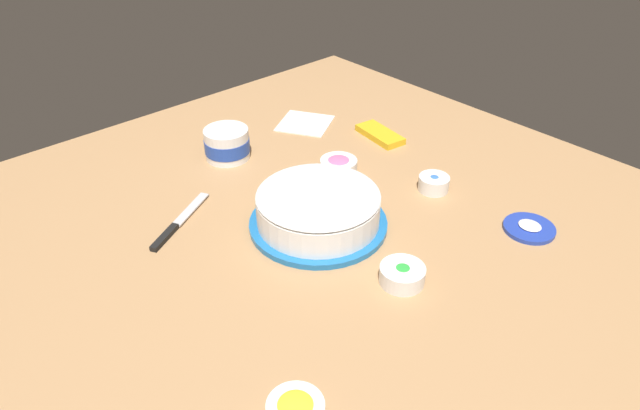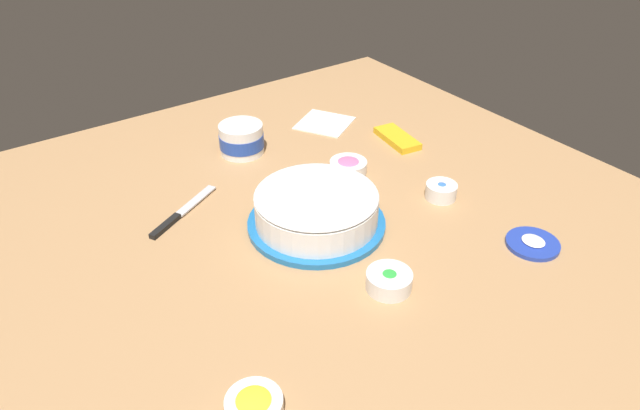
{
  "view_description": "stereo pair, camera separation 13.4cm",
  "coord_description": "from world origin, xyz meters",
  "px_view_note": "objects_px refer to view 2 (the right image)",
  "views": [
    {
      "loc": [
        0.83,
        -0.76,
        0.79
      ],
      "look_at": [
        0.01,
        -0.01,
        0.04
      ],
      "focal_mm": 32.4,
      "sensor_mm": 36.0,
      "label": 1
    },
    {
      "loc": [
        0.92,
        -0.66,
        0.79
      ],
      "look_at": [
        0.01,
        -0.01,
        0.04
      ],
      "focal_mm": 32.4,
      "sensor_mm": 36.0,
      "label": 2
    }
  ],
  "objects_px": {
    "frosted_cake": "(316,209)",
    "sprinkle_bowl_yellow": "(254,405)",
    "sprinkle_bowl_pink": "(348,166)",
    "sprinkle_bowl_blue": "(441,190)",
    "frosting_tub": "(241,138)",
    "spreading_knife": "(178,215)",
    "sprinkle_bowl_green": "(389,280)",
    "paper_napkin": "(325,123)",
    "candy_box_lower": "(397,138)",
    "frosting_tub_lid": "(533,243)"
  },
  "relations": [
    {
      "from": "frosted_cake",
      "to": "spreading_knife",
      "type": "relative_size",
      "value": 1.47
    },
    {
      "from": "frosted_cake",
      "to": "frosting_tub_lid",
      "type": "xyz_separation_m",
      "value": [
        0.34,
        0.35,
        -0.04
      ]
    },
    {
      "from": "sprinkle_bowl_yellow",
      "to": "sprinkle_bowl_blue",
      "type": "height_order",
      "value": "sprinkle_bowl_blue"
    },
    {
      "from": "frosting_tub",
      "to": "candy_box_lower",
      "type": "xyz_separation_m",
      "value": [
        0.2,
        0.4,
        -0.03
      ]
    },
    {
      "from": "sprinkle_bowl_blue",
      "to": "sprinkle_bowl_green",
      "type": "height_order",
      "value": "same"
    },
    {
      "from": "frosted_cake",
      "to": "spreading_knife",
      "type": "bearing_deg",
      "value": -131.21
    },
    {
      "from": "spreading_knife",
      "to": "sprinkle_bowl_blue",
      "type": "height_order",
      "value": "sprinkle_bowl_blue"
    },
    {
      "from": "frosted_cake",
      "to": "sprinkle_bowl_blue",
      "type": "distance_m",
      "value": 0.33
    },
    {
      "from": "frosting_tub",
      "to": "spreading_knife",
      "type": "relative_size",
      "value": 0.57
    },
    {
      "from": "frosted_cake",
      "to": "sprinkle_bowl_green",
      "type": "xyz_separation_m",
      "value": [
        0.26,
        -0.0,
        -0.03
      ]
    },
    {
      "from": "sprinkle_bowl_yellow",
      "to": "spreading_knife",
      "type": "bearing_deg",
      "value": 167.84
    },
    {
      "from": "candy_box_lower",
      "to": "sprinkle_bowl_pink",
      "type": "bearing_deg",
      "value": -66.79
    },
    {
      "from": "frosting_tub",
      "to": "spreading_knife",
      "type": "bearing_deg",
      "value": -55.4
    },
    {
      "from": "frosted_cake",
      "to": "sprinkle_bowl_green",
      "type": "distance_m",
      "value": 0.26
    },
    {
      "from": "frosted_cake",
      "to": "frosting_tub",
      "type": "xyz_separation_m",
      "value": [
        -0.41,
        0.03,
        -0.0
      ]
    },
    {
      "from": "frosting_tub",
      "to": "candy_box_lower",
      "type": "relative_size",
      "value": 0.8
    },
    {
      "from": "spreading_knife",
      "to": "sprinkle_bowl_pink",
      "type": "xyz_separation_m",
      "value": [
        0.07,
        0.45,
        0.01
      ]
    },
    {
      "from": "paper_napkin",
      "to": "frosting_tub",
      "type": "bearing_deg",
      "value": -87.26
    },
    {
      "from": "spreading_knife",
      "to": "paper_napkin",
      "type": "xyz_separation_m",
      "value": [
        -0.21,
        0.57,
        -0.0
      ]
    },
    {
      "from": "frosting_tub",
      "to": "sprinkle_bowl_blue",
      "type": "height_order",
      "value": "frosting_tub"
    },
    {
      "from": "spreading_knife",
      "to": "sprinkle_bowl_green",
      "type": "height_order",
      "value": "sprinkle_bowl_green"
    },
    {
      "from": "sprinkle_bowl_pink",
      "to": "sprinkle_bowl_green",
      "type": "distance_m",
      "value": 0.46
    },
    {
      "from": "spreading_knife",
      "to": "sprinkle_bowl_pink",
      "type": "relative_size",
      "value": 2.19
    },
    {
      "from": "frosting_tub_lid",
      "to": "sprinkle_bowl_green",
      "type": "xyz_separation_m",
      "value": [
        -0.08,
        -0.35,
        0.01
      ]
    },
    {
      "from": "frosting_tub",
      "to": "paper_napkin",
      "type": "xyz_separation_m",
      "value": [
        -0.01,
        0.29,
        -0.04
      ]
    },
    {
      "from": "frosted_cake",
      "to": "candy_box_lower",
      "type": "xyz_separation_m",
      "value": [
        -0.21,
        0.43,
        -0.04
      ]
    },
    {
      "from": "frosting_tub_lid",
      "to": "spreading_knife",
      "type": "relative_size",
      "value": 0.54
    },
    {
      "from": "frosting_tub",
      "to": "sprinkle_bowl_pink",
      "type": "bearing_deg",
      "value": 33.94
    },
    {
      "from": "candy_box_lower",
      "to": "paper_napkin",
      "type": "xyz_separation_m",
      "value": [
        -0.22,
        -0.1,
        -0.01
      ]
    },
    {
      "from": "frosting_tub_lid",
      "to": "candy_box_lower",
      "type": "distance_m",
      "value": 0.55
    },
    {
      "from": "spreading_knife",
      "to": "candy_box_lower",
      "type": "xyz_separation_m",
      "value": [
        0.01,
        0.68,
        0.0
      ]
    },
    {
      "from": "frosting_tub_lid",
      "to": "paper_napkin",
      "type": "distance_m",
      "value": 0.76
    },
    {
      "from": "frosted_cake",
      "to": "sprinkle_bowl_yellow",
      "type": "bearing_deg",
      "value": -46.05
    },
    {
      "from": "frosted_cake",
      "to": "sprinkle_bowl_yellow",
      "type": "distance_m",
      "value": 0.51
    },
    {
      "from": "frosting_tub_lid",
      "to": "candy_box_lower",
      "type": "relative_size",
      "value": 0.75
    },
    {
      "from": "frosted_cake",
      "to": "sprinkle_bowl_blue",
      "type": "xyz_separation_m",
      "value": [
        0.08,
        0.32,
        -0.03
      ]
    },
    {
      "from": "frosting_tub",
      "to": "sprinkle_bowl_pink",
      "type": "relative_size",
      "value": 1.26
    },
    {
      "from": "frosted_cake",
      "to": "sprinkle_bowl_yellow",
      "type": "xyz_separation_m",
      "value": [
        0.36,
        -0.37,
        -0.03
      ]
    },
    {
      "from": "frosting_tub_lid",
      "to": "sprinkle_bowl_pink",
      "type": "height_order",
      "value": "sprinkle_bowl_pink"
    },
    {
      "from": "sprinkle_bowl_pink",
      "to": "sprinkle_bowl_blue",
      "type": "bearing_deg",
      "value": 26.34
    },
    {
      "from": "sprinkle_bowl_yellow",
      "to": "candy_box_lower",
      "type": "relative_size",
      "value": 0.6
    },
    {
      "from": "frosting_tub",
      "to": "sprinkle_bowl_green",
      "type": "relative_size",
      "value": 1.33
    },
    {
      "from": "sprinkle_bowl_pink",
      "to": "candy_box_lower",
      "type": "bearing_deg",
      "value": 104.51
    },
    {
      "from": "frosting_tub_lid",
      "to": "paper_napkin",
      "type": "bearing_deg",
      "value": -178.51
    },
    {
      "from": "frosting_tub",
      "to": "sprinkle_bowl_pink",
      "type": "height_order",
      "value": "frosting_tub"
    },
    {
      "from": "frosting_tub_lid",
      "to": "sprinkle_bowl_pink",
      "type": "distance_m",
      "value": 0.5
    },
    {
      "from": "sprinkle_bowl_green",
      "to": "paper_napkin",
      "type": "relative_size",
      "value": 0.62
    },
    {
      "from": "frosting_tub_lid",
      "to": "sprinkle_bowl_blue",
      "type": "distance_m",
      "value": 0.26
    },
    {
      "from": "frosting_tub_lid",
      "to": "sprinkle_bowl_pink",
      "type": "relative_size",
      "value": 1.18
    },
    {
      "from": "sprinkle_bowl_yellow",
      "to": "candy_box_lower",
      "type": "bearing_deg",
      "value": 125.09
    }
  ]
}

